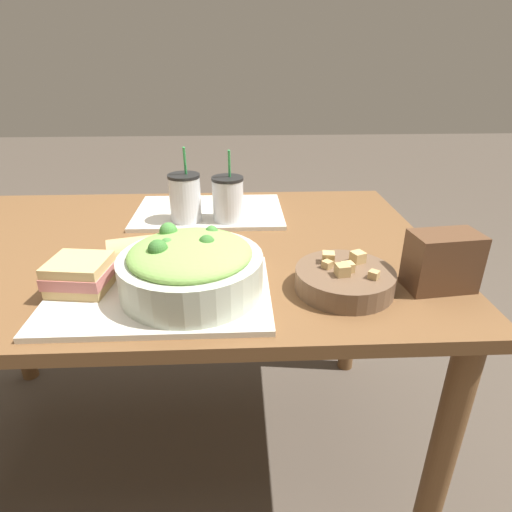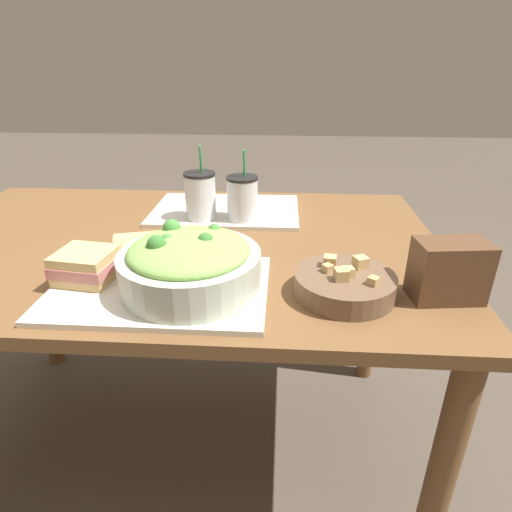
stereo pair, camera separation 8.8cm
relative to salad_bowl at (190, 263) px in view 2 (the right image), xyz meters
name	(u,v)px [view 2 (the right image)]	position (x,y,z in m)	size (l,w,h in m)	color
ground_plane	(188,441)	(-0.11, 0.26, -0.81)	(12.00, 12.00, 0.00)	#4C4238
dining_table	(172,272)	(-0.11, 0.26, -0.16)	(1.41, 0.89, 0.74)	brown
tray_near	(160,288)	(-0.07, 0.00, -0.06)	(0.44, 0.30, 0.01)	beige
tray_far	(226,210)	(0.01, 0.49, -0.06)	(0.44, 0.30, 0.01)	beige
salad_bowl	(190,263)	(0.00, 0.00, 0.00)	(0.29, 0.29, 0.12)	beige
soup_bowl	(345,283)	(0.31, 0.01, -0.04)	(0.20, 0.20, 0.07)	brown
sandwich_near	(86,266)	(-0.22, 0.02, -0.02)	(0.13, 0.12, 0.06)	tan
baguette_near	(152,247)	(-0.11, 0.11, -0.02)	(0.17, 0.11, 0.07)	tan
drink_cup_dark	(201,197)	(-0.05, 0.40, 0.01)	(0.09, 0.09, 0.21)	silver
drink_cup_red	(242,199)	(0.07, 0.40, 0.00)	(0.09, 0.09, 0.20)	silver
chip_bag	(449,271)	(0.51, 0.01, 0.00)	(0.15, 0.09, 0.12)	brown
napkin_folded	(188,243)	(-0.06, 0.24, -0.06)	(0.20, 0.16, 0.00)	silver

